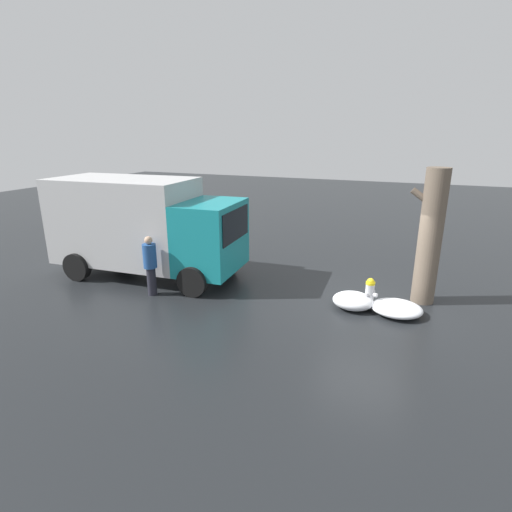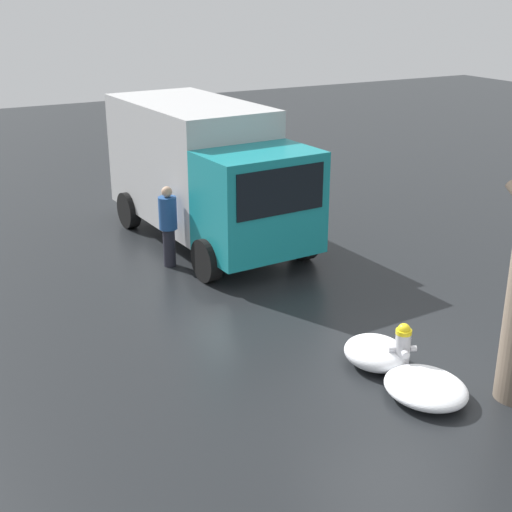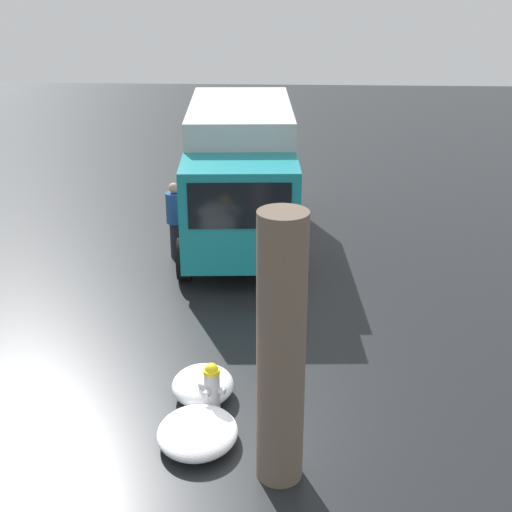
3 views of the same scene
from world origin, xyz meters
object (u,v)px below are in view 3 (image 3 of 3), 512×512
object	(u,v)px
fire_hydrant	(212,388)
delivery_truck	(241,171)
tree_trunk	(281,352)
pedestrian	(175,217)

from	to	relation	value
fire_hydrant	delivery_truck	bearing A→B (deg)	-156.23
tree_trunk	pedestrian	xyz separation A→B (m)	(7.36, 2.48, -0.91)
tree_trunk	pedestrian	world-z (taller)	tree_trunk
tree_trunk	delivery_truck	world-z (taller)	tree_trunk
tree_trunk	delivery_truck	xyz separation A→B (m)	(8.58, 1.07, -0.16)
pedestrian	fire_hydrant	bearing A→B (deg)	-130.06
tree_trunk	pedestrian	distance (m)	7.82
delivery_truck	tree_trunk	bearing A→B (deg)	93.67
tree_trunk	delivery_truck	bearing A→B (deg)	7.12
pedestrian	delivery_truck	bearing A→B (deg)	-12.74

